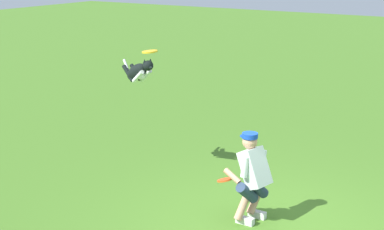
% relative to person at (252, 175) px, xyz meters
% --- Properties ---
extents(ground_plane, '(60.00, 60.00, 0.00)m').
position_rel_person_xyz_m(ground_plane, '(-0.31, 0.13, -0.70)').
color(ground_plane, '#477825').
extents(person, '(0.64, 0.66, 1.29)m').
position_rel_person_xyz_m(person, '(0.00, 0.00, 0.00)').
color(person, silver).
rests_on(person, ground_plane).
extents(dog, '(0.93, 0.48, 0.52)m').
position_rel_person_xyz_m(dog, '(2.55, -0.76, 1.07)').
color(dog, black).
extents(frisbee_flying, '(0.37, 0.37, 0.05)m').
position_rel_person_xyz_m(frisbee_flying, '(2.27, -0.71, 1.45)').
color(frisbee_flying, yellow).
extents(frisbee_held, '(0.28, 0.28, 0.11)m').
position_rel_person_xyz_m(frisbee_held, '(0.34, 0.18, -0.09)').
color(frisbee_held, '#E74E1C').
rests_on(frisbee_held, person).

